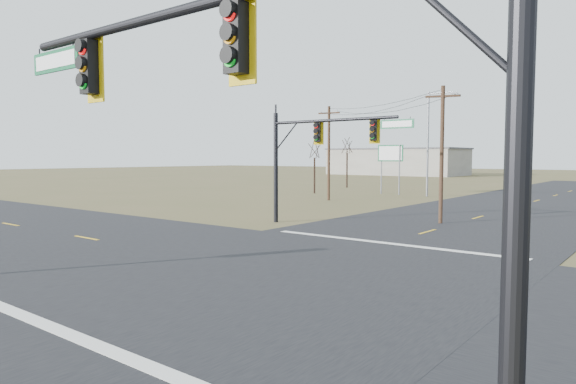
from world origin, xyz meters
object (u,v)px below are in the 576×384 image
Objects in this scene: utility_pole_near at (442,152)px; bare_tree_b at (347,145)px; mast_arm_near at (248,80)px; streetlight_c at (430,138)px; highway_sign at (390,159)px; mast_arm_far at (320,142)px; utility_pole_far at (329,151)px; bare_tree_a at (315,149)px.

bare_tree_b is at bearing 130.35° from utility_pole_near.
mast_arm_near is 1.01× the size of streetlight_c.
highway_sign is at bearing 164.50° from streetlight_c.
mast_arm_far is 17.55m from utility_pole_far.
mast_arm_far is at bearing -58.11° from utility_pole_far.
streetlight_c reaches higher than bare_tree_b.
mast_arm_far reaches higher than highway_sign.
bare_tree_a is 11.59m from bare_tree_b.
utility_pole_far is (-14.13, 9.52, 0.20)m from utility_pole_near.
utility_pole_far reaches higher than highway_sign.
mast_arm_near reaches higher than mast_arm_far.
utility_pole_far is 0.82× the size of streetlight_c.
mast_arm_near is 38.53m from utility_pole_far.
bare_tree_b is (-8.86, 17.54, 1.00)m from utility_pole_far.
highway_sign is at bearing 28.63° from bare_tree_a.
mast_arm_far is 1.72× the size of highway_sign.
mast_arm_far is 1.48× the size of bare_tree_a.
mast_arm_near is at bearing -81.82° from mast_arm_far.
bare_tree_a reaches higher than highway_sign.
utility_pole_far is at bearing -101.16° from highway_sign.
mast_arm_near is 2.02× the size of highway_sign.
mast_arm_near is 24.04m from utility_pole_near.
utility_pole_far reaches higher than utility_pole_near.
utility_pole_near is 21.19m from streetlight_c.
mast_arm_far is 24.95m from streetlight_c.
mast_arm_far is at bearing -60.80° from bare_tree_b.
streetlight_c is (-8.76, 19.24, 1.54)m from utility_pole_near.
mast_arm_far is (-11.01, 17.85, -0.32)m from mast_arm_near.
highway_sign is (0.95, 10.12, -0.70)m from utility_pole_far.
bare_tree_b is at bearing 137.05° from highway_sign.
utility_pole_near is 35.53m from bare_tree_b.
streetlight_c is at bearing 114.48° from utility_pole_near.
bare_tree_a is at bearing -75.75° from bare_tree_b.
mast_arm_near is 1.53× the size of bare_tree_b.
highway_sign is at bearing 114.47° from mast_arm_near.
highway_sign is 0.76× the size of bare_tree_b.
utility_pole_far is (-20.28, 32.75, -0.62)m from mast_arm_near.
utility_pole_far is 11.19m from streetlight_c.
bare_tree_b is (-22.99, 27.06, 1.21)m from utility_pole_near.
mast_arm_near is at bearing -71.54° from highway_sign.
bare_tree_b reaches higher than bare_tree_a.
mast_arm_far is 26.15m from bare_tree_a.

